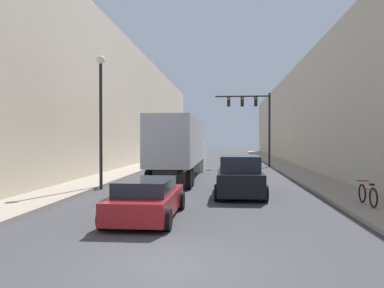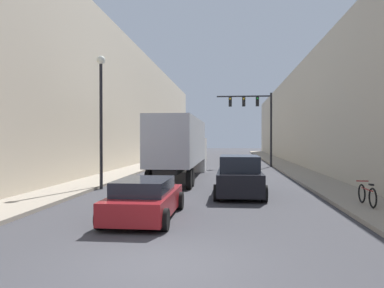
# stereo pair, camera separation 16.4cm
# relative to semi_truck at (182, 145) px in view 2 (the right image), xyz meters

# --- Properties ---
(ground_plane) EXTENTS (200.00, 200.00, 0.00)m
(ground_plane) POSITION_rel_semi_truck_xyz_m (1.76, -17.03, -2.19)
(ground_plane) COLOR #38383D
(sidewalk_right) EXTENTS (2.41, 80.00, 0.15)m
(sidewalk_right) POSITION_rel_semi_truck_xyz_m (8.36, 12.97, -2.11)
(sidewalk_right) COLOR gray
(sidewalk_right) RESTS_ON ground
(sidewalk_left) EXTENTS (2.41, 80.00, 0.15)m
(sidewalk_left) POSITION_rel_semi_truck_xyz_m (-4.84, 12.97, -2.11)
(sidewalk_left) COLOR gray
(sidewalk_left) RESTS_ON ground
(building_right) EXTENTS (6.00, 80.00, 9.63)m
(building_right) POSITION_rel_semi_truck_xyz_m (12.56, 12.97, 2.63)
(building_right) COLOR #BCB29E
(building_right) RESTS_ON ground
(building_left) EXTENTS (6.00, 80.00, 11.89)m
(building_left) POSITION_rel_semi_truck_xyz_m (-9.04, 12.97, 3.76)
(building_left) COLOR beige
(building_left) RESTS_ON ground
(semi_truck) EXTENTS (2.43, 13.47, 3.85)m
(semi_truck) POSITION_rel_semi_truck_xyz_m (0.00, 0.00, 0.00)
(semi_truck) COLOR #B2B7C1
(semi_truck) RESTS_ON ground
(sedan_car) EXTENTS (2.08, 4.57, 1.30)m
(sedan_car) POSITION_rel_semi_truck_xyz_m (0.40, -12.54, -1.56)
(sedan_car) COLOR maroon
(sedan_car) RESTS_ON ground
(suv_car) EXTENTS (2.21, 4.83, 1.83)m
(suv_car) POSITION_rel_semi_truck_xyz_m (3.58, -7.22, -1.33)
(suv_car) COLOR black
(suv_car) RESTS_ON ground
(traffic_signal_gantry) EXTENTS (5.21, 0.35, 6.95)m
(traffic_signal_gantry) POSITION_rel_semi_truck_xyz_m (5.71, 11.28, 2.71)
(traffic_signal_gantry) COLOR black
(traffic_signal_gantry) RESTS_ON ground
(street_lamp) EXTENTS (0.44, 0.44, 6.89)m
(street_lamp) POSITION_rel_semi_truck_xyz_m (-3.48, -5.77, 2.22)
(street_lamp) COLOR black
(street_lamp) RESTS_ON ground
(parked_bicycle) EXTENTS (0.44, 1.83, 0.86)m
(parked_bicycle) POSITION_rel_semi_truck_xyz_m (8.17, -10.22, -1.66)
(parked_bicycle) COLOR black
(parked_bicycle) RESTS_ON sidewalk_right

